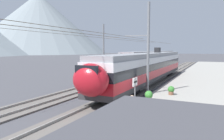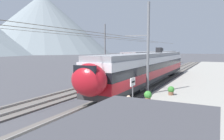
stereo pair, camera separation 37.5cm
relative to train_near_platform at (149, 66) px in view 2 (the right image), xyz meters
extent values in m
plane|color=#424247|center=(-10.91, -1.55, -2.23)|extent=(400.00, 400.00, 0.00)
cube|color=gray|center=(-10.91, -6.46, -2.07)|extent=(120.00, 8.41, 0.32)
cube|color=#5B5651|center=(-10.91, 0.00, -2.17)|extent=(120.00, 3.00, 0.12)
cube|color=gray|center=(-10.91, -0.72, -2.03)|extent=(120.00, 0.07, 0.16)
cube|color=gray|center=(-10.91, 0.72, -2.03)|extent=(120.00, 0.07, 0.16)
cube|color=#5B5651|center=(-10.91, 5.08, -2.17)|extent=(120.00, 3.00, 0.12)
cube|color=gray|center=(-10.91, 4.36, -2.03)|extent=(120.00, 0.07, 0.16)
cube|color=gray|center=(-10.91, 5.79, -2.03)|extent=(120.00, 0.07, 0.16)
cube|color=#2D2D30|center=(0.59, 0.00, -1.30)|extent=(26.77, 2.84, 0.45)
cube|color=maroon|center=(0.59, 0.00, -0.65)|extent=(26.77, 2.84, 0.85)
cube|color=black|center=(0.59, 0.00, 0.15)|extent=(26.77, 2.88, 0.75)
cube|color=silver|center=(0.59, 0.00, 0.85)|extent=(26.77, 2.84, 0.65)
cube|color=gray|center=(0.59, 0.00, 1.40)|extent=(26.47, 2.64, 0.45)
cube|color=black|center=(-7.71, 0.00, -1.74)|extent=(2.80, 2.27, 0.42)
cube|color=black|center=(8.89, 0.00, -1.74)|extent=(2.80, 2.27, 0.42)
ellipsoid|color=maroon|center=(-13.35, 0.00, 0.05)|extent=(1.80, 2.61, 2.25)
cube|color=black|center=(-13.85, 0.00, 0.47)|extent=(0.16, 1.71, 1.19)
cube|color=black|center=(4.61, 0.00, 1.97)|extent=(0.90, 0.70, 0.70)
cube|color=#2D2D30|center=(21.43, 5.08, -1.30)|extent=(32.39, 2.86, 0.45)
cube|color=red|center=(21.43, 5.08, -0.65)|extent=(32.39, 2.86, 0.85)
cube|color=black|center=(21.43, 5.08, 0.15)|extent=(32.39, 2.90, 0.75)
cube|color=white|center=(21.43, 5.08, 0.85)|extent=(32.39, 2.86, 0.65)
cube|color=gray|center=(21.43, 5.08, 1.40)|extent=(32.09, 2.66, 0.45)
cube|color=black|center=(11.39, 5.08, -1.74)|extent=(2.80, 2.28, 0.42)
cube|color=black|center=(31.47, 5.08, -1.74)|extent=(2.80, 2.28, 0.42)
ellipsoid|color=red|center=(4.68, 5.08, 0.05)|extent=(1.80, 2.63, 2.25)
cube|color=black|center=(4.18, 5.08, 0.47)|extent=(0.16, 1.71, 1.19)
cube|color=black|center=(26.29, 5.08, 1.97)|extent=(0.90, 0.70, 0.70)
cylinder|color=slate|center=(-6.93, -2.04, 1.99)|extent=(0.24, 0.24, 8.43)
cube|color=slate|center=(-6.93, -1.02, 3.31)|extent=(0.10, 2.34, 0.10)
cylinder|color=#473823|center=(-6.93, 0.00, 3.06)|extent=(42.39, 0.02, 0.02)
cylinder|color=slate|center=(2.27, 7.34, 1.73)|extent=(0.24, 0.24, 7.92)
cube|color=slate|center=(2.27, 6.21, 3.71)|extent=(0.10, 2.56, 0.10)
cylinder|color=#473823|center=(2.27, 5.08, 3.46)|extent=(42.39, 0.02, 0.02)
cylinder|color=#59595B|center=(-13.43, -3.16, -0.75)|extent=(0.08, 0.08, 2.32)
cube|color=silver|center=(-13.43, -3.16, 0.16)|extent=(0.70, 0.06, 0.50)
cube|color=black|center=(-13.43, -3.20, 0.16)|extent=(0.52, 0.01, 0.10)
cylinder|color=#383842|center=(-15.53, -3.73, -1.50)|extent=(0.14, 0.14, 0.82)
cylinder|color=#383842|center=(-15.37, -3.73, -1.50)|extent=(0.14, 0.14, 0.82)
ellipsoid|color=tan|center=(-15.45, -3.73, -0.78)|extent=(0.36, 0.22, 0.62)
sphere|color=tan|center=(-15.45, -3.73, -0.33)|extent=(0.22, 0.22, 0.22)
cylinder|color=tan|center=(-15.67, -3.73, -0.83)|extent=(0.09, 0.09, 0.58)
cylinder|color=tan|center=(-15.23, -3.73, -0.83)|extent=(0.09, 0.09, 0.58)
cube|color=black|center=(-14.52, -3.49, -1.76)|extent=(0.32, 0.18, 0.31)
torus|color=black|center=(-14.52, -3.49, -1.55)|extent=(0.16, 0.02, 0.16)
cylinder|color=brown|center=(-6.41, -4.02, -1.75)|extent=(0.44, 0.44, 0.31)
sphere|color=#33752D|center=(-6.41, -4.02, -1.42)|extent=(0.58, 0.58, 0.58)
sphere|color=gold|center=(-6.41, -4.02, -1.29)|extent=(0.32, 0.32, 0.32)
cylinder|color=brown|center=(-9.75, -2.97, -1.73)|extent=(0.43, 0.43, 0.37)
sphere|color=#33752D|center=(-9.75, -2.97, -1.36)|extent=(0.61, 0.61, 0.61)
sphere|color=gold|center=(-9.75, -2.97, -1.23)|extent=(0.33, 0.33, 0.33)
cube|color=#3D3D42|center=(-22.45, -6.64, 0.83)|extent=(4.02, 2.49, 0.16)
cone|color=slate|center=(134.67, 148.41, 26.41)|extent=(130.95, 130.95, 57.28)
camera|label=1|loc=(-25.62, -7.52, 2.12)|focal=34.73mm
camera|label=2|loc=(-25.45, -7.85, 2.12)|focal=34.73mm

